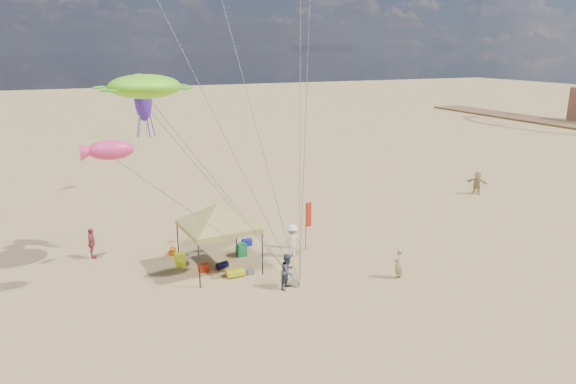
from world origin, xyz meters
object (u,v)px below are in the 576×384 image
at_px(beach_cart, 236,273).
at_px(person_near_a, 398,263).
at_px(chair_green, 241,250).
at_px(chair_yellow, 180,259).
at_px(person_far_c, 477,183).
at_px(person_far_a, 92,243).
at_px(canopy_tent, 218,206).
at_px(cooler_red, 204,268).
at_px(person_near_c, 292,241).
at_px(person_near_b, 288,271).
at_px(feather_flag, 308,218).
at_px(cooler_blue, 247,242).

bearing_deg(beach_cart, person_near_a, -25.20).
relative_size(chair_green, chair_yellow, 1.00).
distance_m(chair_green, person_far_c, 21.25).
height_order(beach_cart, person_far_a, person_far_a).
height_order(canopy_tent, cooler_red, canopy_tent).
height_order(chair_yellow, person_near_c, person_near_c).
relative_size(chair_green, person_far_a, 0.41).
bearing_deg(cooler_red, beach_cart, -43.36).
xyz_separation_m(canopy_tent, person_near_a, (7.69, -4.57, -2.62)).
relative_size(canopy_tent, person_far_c, 3.70).
bearing_deg(canopy_tent, person_near_b, -55.77).
relative_size(canopy_tent, person_near_a, 4.23).
relative_size(cooler_red, person_near_b, 0.32).
xyz_separation_m(feather_flag, chair_green, (-3.72, 0.56, -1.52)).
distance_m(canopy_tent, cooler_blue, 4.73).
xyz_separation_m(canopy_tent, chair_green, (1.59, 1.24, -3.05)).
height_order(cooler_blue, chair_green, chair_green).
bearing_deg(person_near_a, chair_green, -67.05).
bearing_deg(feather_flag, chair_green, 171.45).
relative_size(chair_yellow, person_near_a, 0.45).
height_order(chair_yellow, beach_cart, chair_yellow).
bearing_deg(beach_cart, person_far_a, 140.07).
height_order(canopy_tent, person_far_c, canopy_tent).
xyz_separation_m(person_near_a, person_near_c, (-3.62, 4.63, 0.13)).
relative_size(person_near_a, person_near_c, 0.85).
xyz_separation_m(chair_green, chair_yellow, (-3.35, -0.00, 0.00)).
height_order(canopy_tent, feather_flag, canopy_tent).
bearing_deg(person_far_a, cooler_red, -126.57).
bearing_deg(person_far_a, canopy_tent, -122.70).
distance_m(cooler_blue, person_near_a, 8.92).
distance_m(chair_yellow, person_far_a, 5.03).
distance_m(person_near_b, person_far_c, 22.05).
relative_size(cooler_blue, person_far_c, 0.30).
relative_size(canopy_tent, beach_cart, 7.32).
relative_size(cooler_red, cooler_blue, 1.00).
relative_size(cooler_red, person_far_c, 0.30).
xyz_separation_m(chair_green, person_far_a, (-7.44, 2.88, 0.50)).
bearing_deg(person_far_a, person_near_c, -109.80).
bearing_deg(canopy_tent, cooler_red, 176.39).
bearing_deg(canopy_tent, person_near_a, -30.73).
bearing_deg(person_near_a, cooler_red, -51.94).
bearing_deg(cooler_blue, person_near_b, -90.35).
bearing_deg(person_far_a, chair_green, -108.74).
relative_size(chair_yellow, beach_cart, 0.78).
bearing_deg(person_near_b, feather_flag, 16.53).
bearing_deg(person_near_a, person_near_c, -75.48).
xyz_separation_m(beach_cart, person_near_c, (3.61, 1.23, 0.71)).
height_order(canopy_tent, beach_cart, canopy_tent).
relative_size(feather_flag, cooler_red, 5.16).
xyz_separation_m(person_far_a, person_far_c, (28.18, 1.74, 0.04)).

